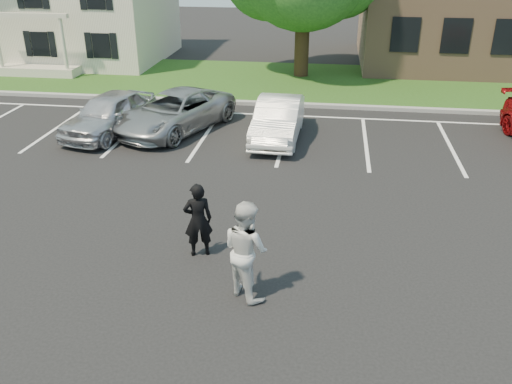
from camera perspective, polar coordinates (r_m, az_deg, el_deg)
ground_plane at (r=11.79m, az=-0.69°, el=-7.57°), size 90.00×90.00×0.00m
curb at (r=22.73m, az=3.94°, el=9.16°), size 40.00×0.30×0.15m
grass_strip at (r=26.59m, az=4.62°, el=11.47°), size 44.00×8.00×0.08m
stall_lines at (r=19.79m, az=7.30°, el=6.31°), size 34.00×5.36×0.01m
man_black_suit at (r=11.78m, az=-6.12°, el=-2.94°), size 0.73×0.60×1.71m
man_white_shirt at (r=10.37m, az=-1.07°, el=-6.06°), size 1.24×1.22×2.02m
car_silver_west at (r=19.95m, az=-15.19°, el=7.96°), size 2.68×4.57×1.46m
car_silver_minivan at (r=19.82m, az=-8.52°, el=8.36°), size 4.08×5.52×1.39m
car_white_sedan at (r=18.75m, az=2.33°, el=7.63°), size 1.57×4.25×1.39m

